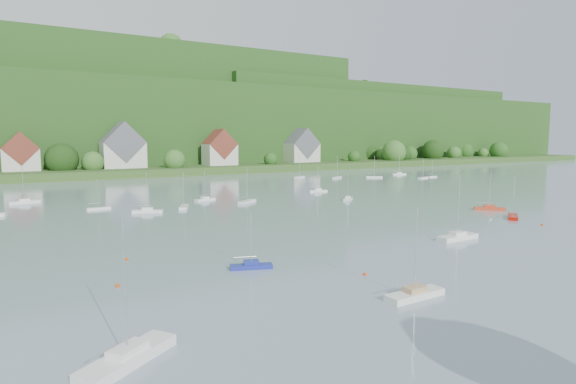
{
  "coord_description": "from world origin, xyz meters",
  "views": [
    {
      "loc": [
        -36.15,
        -4.39,
        14.6
      ],
      "look_at": [
        12.12,
        75.0,
        4.0
      ],
      "focal_mm": 29.51,
      "sensor_mm": 36.0,
      "label": 1
    }
  ],
  "objects": [
    {
      "name": "near_sailboat_3",
      "position": [
        19.68,
        40.25,
        0.47
      ],
      "size": [
        6.9,
        1.98,
        9.3
      ],
      "rotation": [
        0.0,
        0.0,
        0.01
      ],
      "color": "white",
      "rests_on": "ground"
    },
    {
      "name": "near_sailboat_7",
      "position": [
        43.46,
        47.26,
        0.34
      ],
      "size": [
        5.63,
        4.58,
        7.74
      ],
      "rotation": [
        0.0,
        0.0,
        0.61
      ],
      "color": "#A51004",
      "rests_on": "ground"
    },
    {
      "name": "far_shore_strip",
      "position": [
        0.0,
        200.0,
        1.5
      ],
      "size": [
        600.0,
        60.0,
        3.0
      ],
      "primitive_type": "cube",
      "color": "#264E1D",
      "rests_on": "ground"
    },
    {
      "name": "mooring_buoy_3",
      "position": [
        -23.86,
        53.2,
        0.0
      ],
      "size": [
        0.4,
        0.4,
        0.4
      ],
      "primitive_type": "sphere",
      "color": "#EB4104",
      "rests_on": "ground"
    },
    {
      "name": "mooring_buoy_4",
      "position": [
        38.35,
        48.16,
        0.0
      ],
      "size": [
        0.38,
        0.38,
        0.38
      ],
      "primitive_type": "sphere",
      "color": "white",
      "rests_on": "ground"
    },
    {
      "name": "near_sailboat_5",
      "position": [
        48.48,
        55.76,
        0.43
      ],
      "size": [
        5.35,
        5.42,
        8.04
      ],
      "rotation": [
        0.0,
        0.0,
        -0.8
      ],
      "color": "#C73F21",
      "rests_on": "ground"
    },
    {
      "name": "near_sailboat_1",
      "position": [
        -12.74,
        42.09,
        0.39
      ],
      "size": [
        4.92,
        2.86,
        6.41
      ],
      "rotation": [
        0.0,
        0.0,
        -0.35
      ],
      "color": "navy",
      "rests_on": "ground"
    },
    {
      "name": "far_sailboat_cluster",
      "position": [
        0.93,
        114.21,
        0.37
      ],
      "size": [
        197.63,
        62.68,
        8.71
      ],
      "color": "white",
      "rests_on": "ground"
    },
    {
      "name": "village_building_4",
      "position": [
        90.0,
        190.0,
        9.59
      ],
      "size": [
        15.0,
        10.4,
        16.5
      ],
      "color": "silver",
      "rests_on": "far_shore_strip"
    },
    {
      "name": "mooring_buoy_2",
      "position": [
        41.31,
        40.45,
        0.0
      ],
      "size": [
        0.4,
        0.4,
        0.4
      ],
      "primitive_type": "sphere",
      "color": "#EB4104",
      "rests_on": "ground"
    },
    {
      "name": "mooring_buoy_0",
      "position": [
        -3.47,
        33.48,
        0.0
      ],
      "size": [
        0.39,
        0.39,
        0.39
      ],
      "primitive_type": "sphere",
      "color": "#EB4104",
      "rests_on": "ground"
    },
    {
      "name": "village_building_2",
      "position": [
        5.0,
        188.0,
        10.27
      ],
      "size": [
        16.0,
        11.44,
        18.0
      ],
      "color": "silver",
      "rests_on": "far_shore_strip"
    },
    {
      "name": "village_building_3",
      "position": [
        45.0,
        186.0,
        9.43
      ],
      "size": [
        13.0,
        10.4,
        15.5
      ],
      "color": "silver",
      "rests_on": "far_shore_strip"
    },
    {
      "name": "village_building_1",
      "position": [
        -30.0,
        189.0,
        8.75
      ],
      "size": [
        12.0,
        9.36,
        14.0
      ],
      "color": "silver",
      "rests_on": "far_shore_strip"
    },
    {
      "name": "near_sailboat_0",
      "position": [
        -29.82,
        26.09,
        0.49
      ],
      "size": [
        7.23,
        5.83,
        9.92
      ],
      "rotation": [
        0.0,
        0.0,
        0.6
      ],
      "color": "white",
      "rests_on": "ground"
    },
    {
      "name": "near_sailboat_2",
      "position": [
        -4.38,
        25.46,
        0.44
      ],
      "size": [
        6.19,
        1.82,
        8.33
      ],
      "rotation": [
        0.0,
        0.0,
        0.02
      ],
      "color": "white",
      "rests_on": "ground"
    },
    {
      "name": "mooring_buoy_5",
      "position": [
        -27.02,
        43.05,
        0.0
      ],
      "size": [
        0.42,
        0.42,
        0.42
      ],
      "primitive_type": "sphere",
      "color": "#EB4104",
      "rests_on": "ground"
    },
    {
      "name": "forested_ridge",
      "position": [
        0.39,
        268.57,
        22.89
      ],
      "size": [
        620.0,
        181.22,
        69.89
      ],
      "color": "#1E4415",
      "rests_on": "ground"
    }
  ]
}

